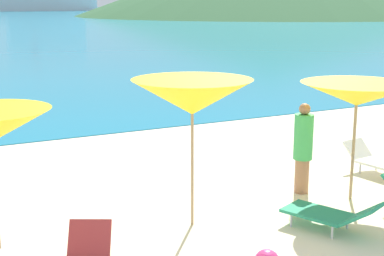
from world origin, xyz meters
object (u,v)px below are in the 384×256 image
at_px(umbrella_3, 192,97).
at_px(lounge_chair_2, 332,213).
at_px(umbrella_4, 357,94).
at_px(lounge_chair_5, 378,161).
at_px(beachgoer_0, 303,146).

bearing_deg(umbrella_3, lounge_chair_2, -33.90).
distance_m(umbrella_4, lounge_chair_5, 2.43).
height_order(umbrella_4, lounge_chair_5, umbrella_4).
bearing_deg(beachgoer_0, umbrella_4, -53.60).
height_order(lounge_chair_2, beachgoer_0, beachgoer_0).
xyz_separation_m(lounge_chair_5, beachgoer_0, (-2.13, -0.19, 0.60)).
distance_m(umbrella_3, lounge_chair_5, 5.04).
bearing_deg(lounge_chair_5, beachgoer_0, 176.76).
xyz_separation_m(umbrella_3, umbrella_4, (3.10, -0.23, -0.15)).
height_order(umbrella_4, beachgoer_0, umbrella_4).
distance_m(umbrella_4, beachgoer_0, 1.37).
bearing_deg(umbrella_3, lounge_chair_5, 8.04).
bearing_deg(lounge_chair_2, umbrella_3, -56.28).
xyz_separation_m(umbrella_4, lounge_chair_5, (1.56, 0.89, -1.64)).
bearing_deg(lounge_chair_2, umbrella_4, -164.92).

